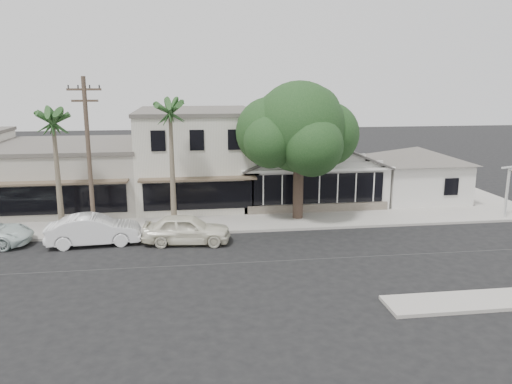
{
  "coord_description": "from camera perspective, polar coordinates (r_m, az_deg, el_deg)",
  "views": [
    {
      "loc": [
        -3.61,
        -23.05,
        8.77
      ],
      "look_at": [
        0.42,
        6.0,
        2.2
      ],
      "focal_mm": 35.0,
      "sensor_mm": 36.0,
      "label": 1
    }
  ],
  "objects": [
    {
      "name": "row_building_near",
      "position": [
        36.97,
        -6.88,
        3.95
      ],
      "size": [
        8.0,
        10.0,
        6.5
      ],
      "primitive_type": "cube",
      "color": "silver",
      "rests_on": "ground"
    },
    {
      "name": "shade_tree",
      "position": [
        31.42,
        4.74,
        7.14
      ],
      "size": [
        7.92,
        7.16,
        8.79
      ],
      "rotation": [
        0.0,
        0.0,
        0.01
      ],
      "color": "#4F3C30",
      "rests_on": "ground"
    },
    {
      "name": "corner_shop",
      "position": [
        37.06,
        5.66,
        3.01
      ],
      "size": [
        10.4,
        8.6,
        5.1
      ],
      "color": "beige",
      "rests_on": "ground"
    },
    {
      "name": "row_building_midnear",
      "position": [
        38.08,
        -20.5,
        1.74
      ],
      "size": [
        10.0,
        10.0,
        4.2
      ],
      "primitive_type": "cube",
      "color": "#B2ADA0",
      "rests_on": "ground"
    },
    {
      "name": "palm_mid",
      "position": [
        30.29,
        -22.2,
        7.57
      ],
      "size": [
        2.99,
        2.99,
        7.71
      ],
      "color": "#726651",
      "rests_on": "ground"
    },
    {
      "name": "utility_pole",
      "position": [
        29.03,
        -18.56,
        4.1
      ],
      "size": [
        1.8,
        0.24,
        9.0
      ],
      "color": "brown",
      "rests_on": "ground"
    },
    {
      "name": "sidewalk_north",
      "position": [
        31.35,
        -15.66,
        -3.95
      ],
      "size": [
        90.0,
        3.5,
        0.15
      ],
      "primitive_type": "cube",
      "color": "#9E9991",
      "rests_on": "ground"
    },
    {
      "name": "palm_east",
      "position": [
        29.68,
        -9.79,
        9.06
      ],
      "size": [
        2.86,
        2.86,
        8.18
      ],
      "color": "#726651",
      "rests_on": "ground"
    },
    {
      "name": "car_0",
      "position": [
        27.65,
        -7.93,
        -4.22
      ],
      "size": [
        4.94,
        2.44,
        1.62
      ],
      "primitive_type": "imported",
      "rotation": [
        0.0,
        0.0,
        1.46
      ],
      "color": "white",
      "rests_on": "ground"
    },
    {
      "name": "side_cottage",
      "position": [
        39.1,
        17.73,
        1.31
      ],
      "size": [
        6.0,
        6.0,
        3.0
      ],
      "primitive_type": "cube",
      "color": "beige",
      "rests_on": "ground"
    },
    {
      "name": "ground",
      "position": [
        24.92,
        0.95,
        -7.97
      ],
      "size": [
        140.0,
        140.0,
        0.0
      ],
      "primitive_type": "plane",
      "color": "black",
      "rests_on": "ground"
    },
    {
      "name": "car_1",
      "position": [
        28.59,
        -18.03,
        -4.15
      ],
      "size": [
        5.11,
        2.13,
        1.64
      ],
      "primitive_type": "imported",
      "rotation": [
        0.0,
        0.0,
        1.65
      ],
      "color": "white",
      "rests_on": "ground"
    }
  ]
}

